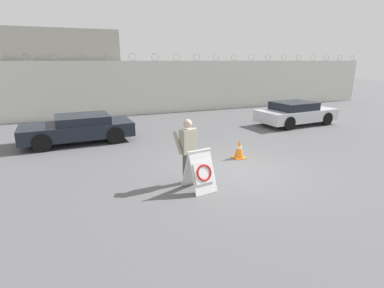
{
  "coord_description": "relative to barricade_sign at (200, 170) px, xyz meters",
  "views": [
    {
      "loc": [
        -4.62,
        -7.57,
        3.34
      ],
      "look_at": [
        -1.2,
        0.62,
        0.84
      ],
      "focal_mm": 28.0,
      "sensor_mm": 36.0,
      "label": 1
    }
  ],
  "objects": [
    {
      "name": "parked_car_front_coupe",
      "position": [
        -2.71,
        6.37,
        0.06
      ],
      "size": [
        4.47,
        2.16,
        1.14
      ],
      "rotation": [
        0.0,
        0.0,
        3.18
      ],
      "color": "black",
      "rests_on": "ground_plane"
    },
    {
      "name": "perimeter_wall",
      "position": [
        1.58,
        12.01,
        1.11
      ],
      "size": [
        36.0,
        0.3,
        3.75
      ],
      "color": "silver",
      "rests_on": "ground_plane"
    },
    {
      "name": "traffic_cone_near",
      "position": [
        2.37,
        1.93,
        -0.22
      ],
      "size": [
        0.41,
        0.41,
        0.66
      ],
      "color": "orange",
      "rests_on": "ground_plane"
    },
    {
      "name": "ground_plane",
      "position": [
        1.58,
        0.86,
        -0.54
      ],
      "size": [
        90.0,
        90.0,
        0.0
      ],
      "primitive_type": "plane",
      "color": "#5B5B5E"
    },
    {
      "name": "parked_car_far_side",
      "position": [
        8.1,
        5.69,
        0.08
      ],
      "size": [
        4.38,
        2.19,
        1.22
      ],
      "rotation": [
        0.0,
        0.0,
        0.07
      ],
      "color": "black",
      "rests_on": "ground_plane"
    },
    {
      "name": "barricade_sign",
      "position": [
        0.0,
        0.0,
        0.0
      ],
      "size": [
        0.77,
        0.89,
        1.1
      ],
      "rotation": [
        0.0,
        0.0,
        0.15
      ],
      "color": "white",
      "rests_on": "ground_plane"
    },
    {
      "name": "security_guard",
      "position": [
        -0.12,
        0.59,
        0.48
      ],
      "size": [
        0.7,
        0.37,
        1.81
      ],
      "rotation": [
        0.0,
        0.0,
        -2.77
      ],
      "color": "#514C42",
      "rests_on": "ground_plane"
    },
    {
      "name": "building_block",
      "position": [
        -4.52,
        16.63,
        2.01
      ],
      "size": [
        9.58,
        7.94,
        5.1
      ],
      "color": "#B2ADA3",
      "rests_on": "ground_plane"
    }
  ]
}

